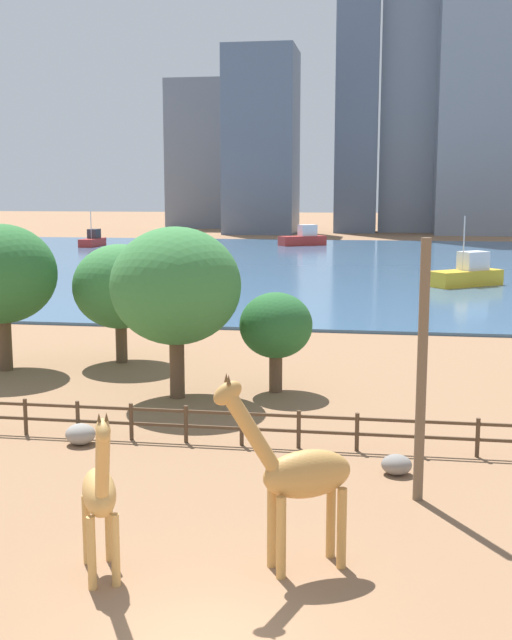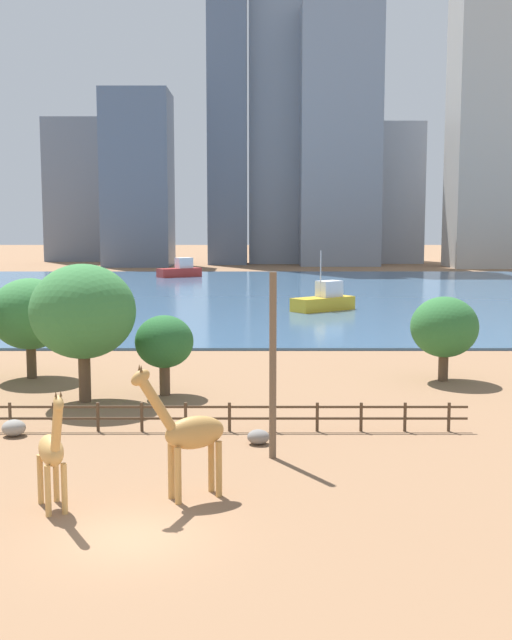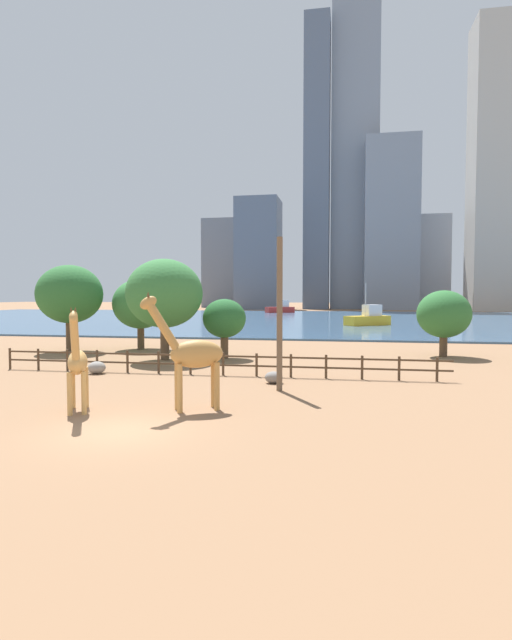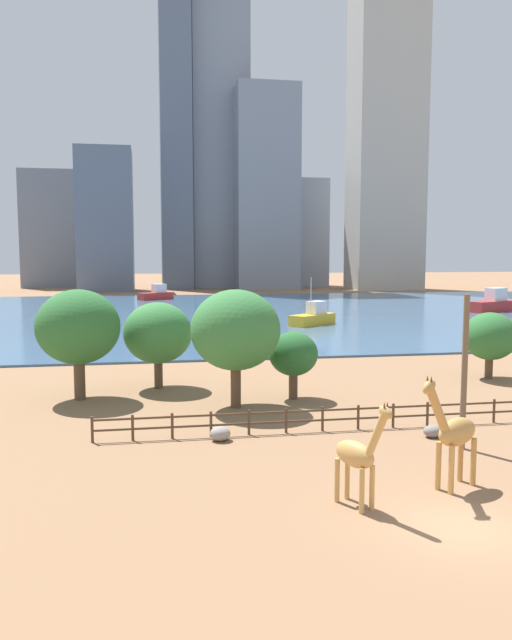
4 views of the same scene
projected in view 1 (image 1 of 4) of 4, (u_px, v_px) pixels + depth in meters
ground_plane at (354, 263)px, 93.29m from camera, size 400.00×400.00×0.00m
harbor_water at (353, 265)px, 90.35m from camera, size 180.00×86.00×0.20m
giraffe_tall at (100, 494)px, 17.66m from camera, size 1.63×2.67×4.17m
giraffe_companion at (299, 475)px, 18.03m from camera, size 3.22×2.10×4.71m
utility_pole at (422, 372)px, 21.88m from camera, size 0.28×0.28×7.32m
boulder_near_fence at (80, 434)px, 27.25m from camera, size 1.02×0.96×0.72m
boulder_by_pole at (397, 465)px, 24.39m from camera, size 0.93×0.82×0.62m
enclosure_fence at (276, 425)px, 26.91m from camera, size 26.12×0.14×1.30m
tree_left_large at (276, 326)px, 33.95m from camera, size 3.11×3.11×4.29m
tree_right_tall at (1, 274)px, 37.76m from camera, size 5.23×5.23×7.00m
tree_left_small at (120, 287)px, 39.59m from camera, size 4.65×4.65×5.93m
tree_right_small at (176, 286)px, 32.68m from camera, size 5.36×5.36×7.11m
boat_ferry at (93, 240)px, 118.29m from camera, size 2.31×5.80×5.15m
boat_sailboat at (467, 274)px, 70.19m from camera, size 6.83×6.06×6.08m
boat_barge at (303, 238)px, 120.22m from camera, size 7.21×5.93×3.07m
skyline_tower_glass at (262, 142)px, 153.76m from camera, size 13.39×13.94×34.83m
skyline_block_right at (481, 94)px, 149.49m from camera, size 16.10×14.85×52.20m
skyline_block_wide at (209, 155)px, 177.43m from camera, size 17.23×12.94×31.87m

